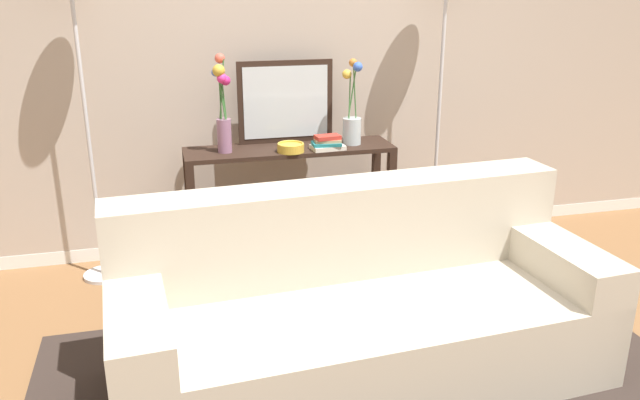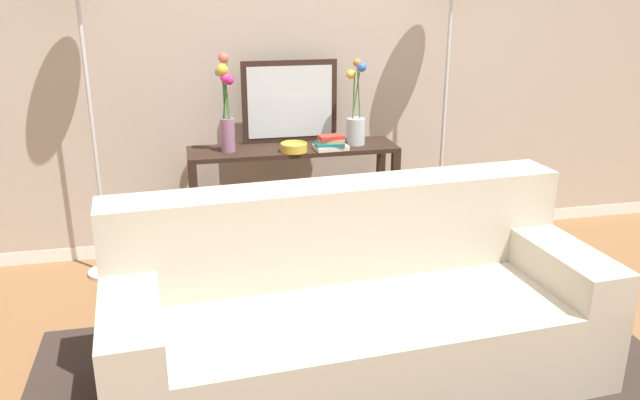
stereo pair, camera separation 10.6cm
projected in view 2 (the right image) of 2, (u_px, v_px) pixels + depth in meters
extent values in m
cube|color=white|center=(295.00, 232.00, 4.71)|extent=(12.00, 0.15, 0.09)
cube|color=#B7A899|center=(292.00, 33.00, 4.25)|extent=(12.00, 0.14, 2.74)
cube|color=#332823|center=(364.00, 391.00, 2.96)|extent=(3.05, 1.72, 0.01)
cube|color=#BCB29E|center=(359.00, 341.00, 2.98)|extent=(2.28, 1.04, 0.42)
cube|color=#BCB29E|center=(339.00, 229.00, 3.13)|extent=(2.24, 0.41, 0.46)
cube|color=#BCB29E|center=(135.00, 358.00, 2.69)|extent=(0.30, 0.91, 0.60)
cube|color=#BCB29E|center=(547.00, 296.00, 3.22)|extent=(0.30, 0.91, 0.60)
cube|color=black|center=(293.00, 149.00, 4.11)|extent=(1.33, 0.36, 0.03)
cube|color=black|center=(294.00, 239.00, 4.31)|extent=(1.22, 0.30, 0.01)
cube|color=black|center=(196.00, 223.00, 3.97)|extent=(0.05, 0.05, 0.75)
cube|color=black|center=(394.00, 208.00, 4.23)|extent=(0.05, 0.05, 0.75)
cube|color=black|center=(194.00, 206.00, 4.25)|extent=(0.05, 0.05, 0.75)
cube|color=black|center=(380.00, 193.00, 4.51)|extent=(0.05, 0.05, 0.75)
cylinder|color=silver|center=(109.00, 272.00, 4.15)|extent=(0.26, 0.26, 0.02)
cylinder|color=silver|center=(94.00, 142.00, 3.87)|extent=(0.02, 0.02, 1.70)
cylinder|color=silver|center=(436.00, 243.00, 4.61)|extent=(0.26, 0.26, 0.02)
cylinder|color=silver|center=(444.00, 122.00, 4.32)|extent=(0.02, 0.02, 1.73)
cube|color=black|center=(290.00, 102.00, 4.16)|extent=(0.62, 0.02, 0.53)
cube|color=silver|center=(290.00, 102.00, 4.15)|extent=(0.55, 0.01, 0.46)
cylinder|color=gray|center=(228.00, 135.00, 3.98)|extent=(0.09, 0.09, 0.21)
cylinder|color=#3D7538|center=(228.00, 99.00, 3.90)|extent=(0.02, 0.02, 0.24)
sphere|color=#C82573|center=(229.00, 80.00, 3.85)|extent=(0.06, 0.06, 0.06)
cylinder|color=#3D7538|center=(224.00, 95.00, 3.89)|extent=(0.01, 0.02, 0.28)
sphere|color=#4A74DF|center=(219.00, 72.00, 3.84)|extent=(0.05, 0.05, 0.05)
cylinder|color=#3D7538|center=(226.00, 98.00, 3.89)|extent=(0.04, 0.01, 0.25)
sphere|color=#E73188|center=(225.00, 78.00, 3.83)|extent=(0.06, 0.06, 0.06)
cylinder|color=#3D7538|center=(225.00, 95.00, 3.88)|extent=(0.04, 0.03, 0.30)
sphere|color=gold|center=(222.00, 70.00, 3.82)|extent=(0.07, 0.07, 0.07)
cylinder|color=#3D7538|center=(225.00, 89.00, 3.90)|extent=(0.05, 0.01, 0.36)
sphere|color=#DC5A48|center=(223.00, 58.00, 3.86)|extent=(0.06, 0.06, 0.06)
cylinder|color=silver|center=(356.00, 131.00, 4.15)|extent=(0.12, 0.12, 0.17)
cylinder|color=#3D7538|center=(357.00, 91.00, 4.09)|extent=(0.05, 0.02, 0.34)
sphere|color=#C6782F|center=(357.00, 63.00, 4.05)|extent=(0.05, 0.05, 0.05)
cylinder|color=#3D7538|center=(354.00, 97.00, 4.09)|extent=(0.02, 0.04, 0.28)
sphere|color=gold|center=(351.00, 74.00, 4.04)|extent=(0.06, 0.06, 0.06)
cylinder|color=#3D7538|center=(359.00, 93.00, 4.06)|extent=(0.04, 0.03, 0.33)
sphere|color=blue|center=(362.00, 67.00, 4.00)|extent=(0.06, 0.06, 0.06)
cylinder|color=gold|center=(294.00, 148.00, 4.00)|extent=(0.17, 0.17, 0.05)
torus|color=gold|center=(294.00, 144.00, 3.99)|extent=(0.17, 0.17, 0.01)
cube|color=silver|center=(331.00, 147.00, 4.05)|extent=(0.22, 0.15, 0.03)
cube|color=#1E7075|center=(330.00, 144.00, 4.04)|extent=(0.18, 0.13, 0.02)
cube|color=tan|center=(331.00, 140.00, 4.04)|extent=(0.17, 0.12, 0.02)
cube|color=#BC3328|center=(331.00, 137.00, 4.03)|extent=(0.16, 0.11, 0.02)
cube|color=silver|center=(217.00, 258.00, 4.24)|extent=(0.06, 0.14, 0.11)
cube|color=#236033|center=(225.00, 257.00, 4.25)|extent=(0.05, 0.14, 0.13)
cube|color=navy|center=(232.00, 256.00, 4.26)|extent=(0.03, 0.16, 0.13)
cube|color=#2D2D33|center=(239.00, 257.00, 4.27)|extent=(0.06, 0.15, 0.10)
cube|color=#6B3360|center=(246.00, 255.00, 4.28)|extent=(0.03, 0.14, 0.13)
cube|color=gold|center=(252.00, 255.00, 4.28)|extent=(0.05, 0.15, 0.12)
cube|color=maroon|center=(260.00, 254.00, 4.30)|extent=(0.05, 0.16, 0.12)
cube|color=tan|center=(266.00, 254.00, 4.30)|extent=(0.03, 0.13, 0.11)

